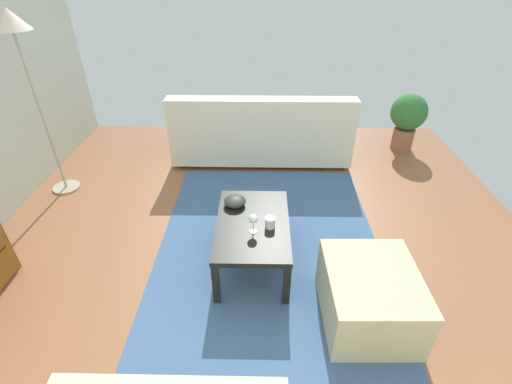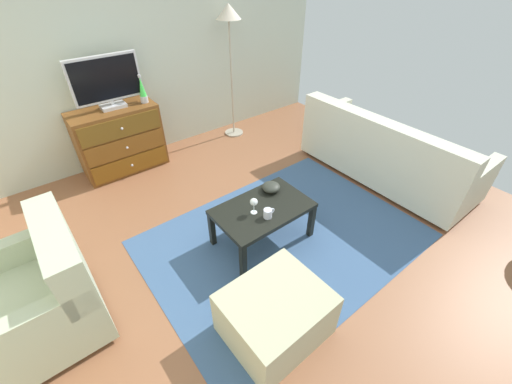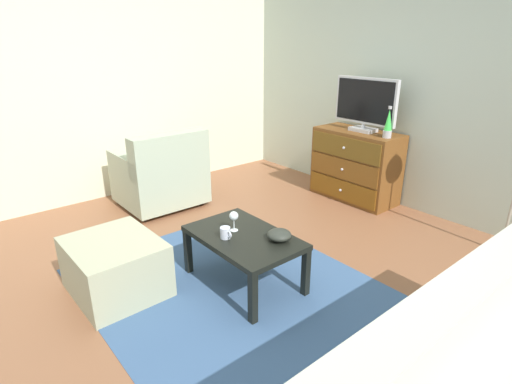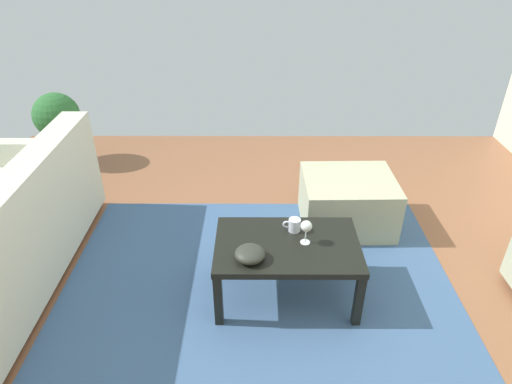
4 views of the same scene
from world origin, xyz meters
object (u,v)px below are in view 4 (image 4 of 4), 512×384
object	(u,v)px
coffee_table	(287,250)
mug	(294,225)
ottoman	(347,202)
wine_glass	(306,227)
bowl_decorative	(250,254)
potted_plant	(58,122)

from	to	relation	value
coffee_table	mug	world-z (taller)	mug
coffee_table	ottoman	bearing A→B (deg)	-123.30
wine_glass	bowl_decorative	size ratio (longest dim) A/B	0.89
wine_glass	bowl_decorative	world-z (taller)	wine_glass
wine_glass	bowl_decorative	distance (m)	0.38
wine_glass	mug	distance (m)	0.16
mug	potted_plant	world-z (taller)	potted_plant
coffee_table	potted_plant	distance (m)	2.84
ottoman	potted_plant	xyz separation A→B (m)	(2.65, -1.08, 0.23)
mug	ottoman	xyz separation A→B (m)	(-0.48, -0.67, -0.25)
bowl_decorative	potted_plant	xyz separation A→B (m)	(1.89, -2.03, -0.02)
potted_plant	bowl_decorative	bearing A→B (deg)	132.99
wine_glass	potted_plant	size ratio (longest dim) A/B	0.22
coffee_table	bowl_decorative	xyz separation A→B (m)	(0.23, 0.15, 0.09)
mug	ottoman	distance (m)	0.86
mug	ottoman	bearing A→B (deg)	-125.59
mug	ottoman	world-z (taller)	mug
wine_glass	potted_plant	distance (m)	2.91
wine_glass	mug	world-z (taller)	wine_glass
coffee_table	wine_glass	xyz separation A→B (m)	(-0.11, -0.01, 0.17)
coffee_table	mug	xyz separation A→B (m)	(-0.05, -0.13, 0.10)
potted_plant	mug	bearing A→B (deg)	141.11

